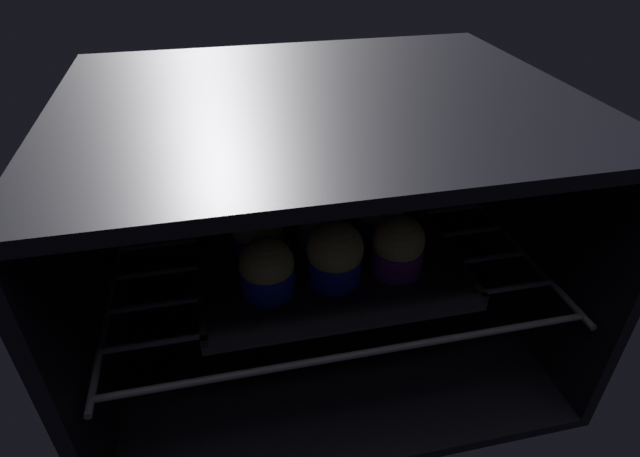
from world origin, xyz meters
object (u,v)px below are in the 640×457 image
(muffin_row1_col2, at_px, (379,212))
(muffin_row2_col2, at_px, (362,183))
(baking_tray, at_px, (320,244))
(muffin_row0_col2, at_px, (398,247))
(muffin_row1_col1, at_px, (319,220))
(muffin_row2_col0, at_px, (253,194))
(muffin_row0_col1, at_px, (332,254))
(muffin_row2_col1, at_px, (306,189))
(muffin_row0_col0, at_px, (267,269))
(muffin_row1_col0, at_px, (257,229))

(muffin_row1_col2, distance_m, muffin_row2_col2, 0.09)
(baking_tray, distance_m, muffin_row0_col2, 0.12)
(muffin_row1_col2, bearing_deg, muffin_row1_col1, 178.96)
(muffin_row0_col2, bearing_deg, muffin_row2_col0, 134.33)
(muffin_row2_col0, bearing_deg, muffin_row1_col1, -45.86)
(muffin_row0_col1, distance_m, muffin_row1_col1, 0.08)
(baking_tray, height_order, muffin_row2_col1, muffin_row2_col1)
(muffin_row1_col2, bearing_deg, muffin_row0_col0, -152.18)
(muffin_row1_col0, distance_m, muffin_row1_col2, 0.16)
(muffin_row0_col1, xyz_separation_m, muffin_row1_col1, (0.00, 0.08, -0.01))
(baking_tray, height_order, muffin_row0_col1, muffin_row0_col1)
(muffin_row1_col1, distance_m, muffin_row2_col2, 0.12)
(muffin_row2_col1, bearing_deg, muffin_row0_col2, -63.45)
(muffin_row0_col1, bearing_deg, muffin_row1_col2, 44.01)
(muffin_row1_col1, height_order, muffin_row1_col2, muffin_row1_col2)
(muffin_row2_col1, height_order, muffin_row2_col2, muffin_row2_col1)
(muffin_row2_col2, bearing_deg, muffin_row0_col1, -117.09)
(muffin_row0_col1, bearing_deg, baking_tray, 87.41)
(muffin_row0_col1, relative_size, muffin_row1_col1, 1.10)
(muffin_row0_col1, relative_size, muffin_row0_col2, 1.05)
(muffin_row1_col0, distance_m, muffin_row2_col0, 0.08)
(muffin_row0_col1, relative_size, muffin_row1_col0, 1.10)
(muffin_row2_col1, bearing_deg, muffin_row1_col0, -134.12)
(muffin_row1_col2, xyz_separation_m, muffin_row2_col0, (-0.16, 0.08, 0.00))
(baking_tray, relative_size, muffin_row0_col1, 4.06)
(muffin_row1_col1, distance_m, muffin_row2_col1, 0.08)
(muffin_row1_col2, distance_m, muffin_row2_col1, 0.12)
(muffin_row0_col2, distance_m, muffin_row1_col0, 0.18)
(muffin_row2_col1, bearing_deg, muffin_row2_col0, -179.14)
(muffin_row1_col2, bearing_deg, muffin_row2_col0, 153.04)
(muffin_row0_col0, bearing_deg, muffin_row1_col1, 47.62)
(muffin_row2_col0, height_order, muffin_row2_col1, muffin_row2_col0)
(muffin_row1_col1, relative_size, muffin_row1_col2, 0.94)
(baking_tray, xyz_separation_m, muffin_row1_col2, (0.08, -0.00, 0.04))
(baking_tray, distance_m, muffin_row0_col1, 0.09)
(muffin_row2_col2, bearing_deg, muffin_row1_col0, -152.57)
(muffin_row0_col1, relative_size, muffin_row2_col0, 1.02)
(muffin_row0_col0, relative_size, muffin_row1_col0, 0.99)
(muffin_row0_col2, xyz_separation_m, muffin_row1_col0, (-0.16, 0.08, -0.00))
(muffin_row0_col2, bearing_deg, muffin_row2_col1, 116.55)
(muffin_row0_col0, xyz_separation_m, muffin_row1_col0, (-0.00, 0.09, -0.00))
(muffin_row0_col0, xyz_separation_m, muffin_row0_col1, (0.08, 0.00, 0.01))
(muffin_row1_col1, height_order, muffin_row2_col0, muffin_row2_col0)
(baking_tray, height_order, muffin_row0_col0, muffin_row0_col0)
(muffin_row0_col2, xyz_separation_m, muffin_row2_col2, (0.00, 0.17, -0.00))
(muffin_row1_col0, bearing_deg, muffin_row2_col2, 27.43)
(muffin_row2_col0, distance_m, muffin_row2_col1, 0.08)
(muffin_row0_col0, distance_m, muffin_row1_col1, 0.12)
(muffin_row0_col0, relative_size, muffin_row1_col2, 0.93)
(muffin_row0_col1, height_order, muffin_row0_col2, muffin_row0_col1)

